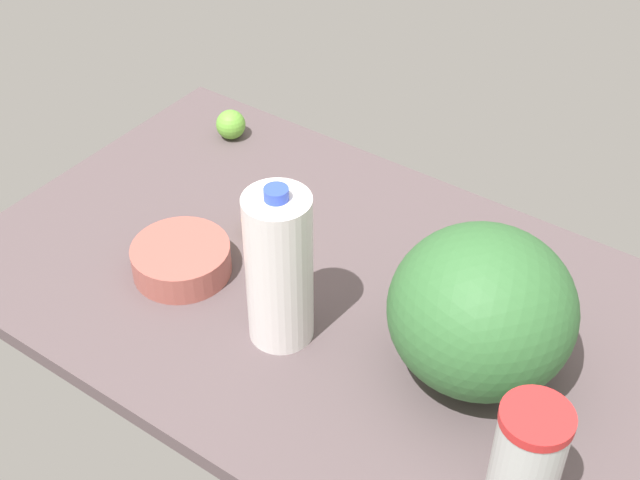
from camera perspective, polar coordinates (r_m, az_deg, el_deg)
countertop at (r=151.74cm, az=-0.00°, el=-3.32°), size 120.00×76.00×3.00cm
tumbler_cup at (r=117.35cm, az=13.04°, el=-13.82°), size 9.18×9.18×19.67cm
milk_jug at (r=133.75cm, az=-2.63°, el=-1.86°), size 10.29×10.29×28.49cm
watermelon at (r=130.74cm, az=10.31°, el=-4.47°), size 27.50×27.50×24.83cm
mixing_bowl at (r=153.38cm, az=-8.86°, el=-1.23°), size 16.93×16.93×5.36cm
lemon_far_back at (r=159.80cm, az=-3.97°, el=1.41°), size 6.29×6.29×6.29cm
lime_near_front at (r=185.56cm, az=-5.73°, el=7.37°), size 6.10×6.10×6.10cm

